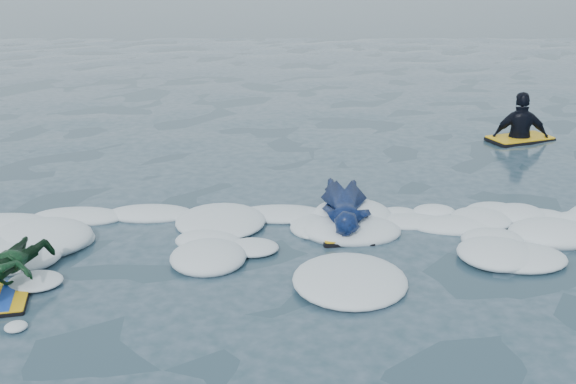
% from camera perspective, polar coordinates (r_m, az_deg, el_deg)
% --- Properties ---
extents(ground, '(120.00, 120.00, 0.00)m').
position_cam_1_polar(ground, '(8.25, -7.56, -6.23)').
color(ground, '#18303A').
rests_on(ground, ground).
extents(foam_band, '(12.00, 3.10, 0.30)m').
position_cam_1_polar(foam_band, '(9.19, -6.74, -3.49)').
color(foam_band, white).
rests_on(foam_band, ground).
extents(prone_woman_unit, '(0.70, 1.77, 0.46)m').
position_cam_1_polar(prone_woman_unit, '(9.43, 4.55, -1.27)').
color(prone_woman_unit, black).
rests_on(prone_woman_unit, ground).
extents(prone_child_unit, '(0.84, 1.27, 0.45)m').
position_cam_1_polar(prone_child_unit, '(8.15, -21.01, -5.97)').
color(prone_child_unit, black).
rests_on(prone_child_unit, ground).
extents(waiting_rider_unit, '(1.35, 1.05, 1.78)m').
position_cam_1_polar(waiting_rider_unit, '(14.18, 17.84, 3.99)').
color(waiting_rider_unit, black).
rests_on(waiting_rider_unit, ground).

